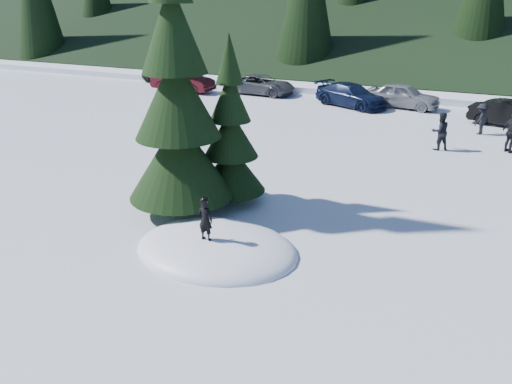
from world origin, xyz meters
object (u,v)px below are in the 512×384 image
at_px(spruce_tall, 177,107).
at_px(car_4, 403,96).
at_px(adult_2, 481,119).
at_px(car_3, 351,95).
at_px(adult_0, 440,131).
at_px(adult_1, 512,132).
at_px(car_5, 510,114).
at_px(car_1, 183,81).
at_px(car_2, 262,85).
at_px(child_skier, 205,220).
at_px(spruce_short, 231,140).
at_px(car_0, 162,75).

bearing_deg(spruce_tall, car_4, 78.97).
distance_m(adult_2, car_3, 8.23).
relative_size(spruce_tall, adult_0, 5.21).
relative_size(spruce_tall, adult_1, 4.80).
relative_size(spruce_tall, car_5, 2.17).
height_order(adult_2, car_4, adult_2).
height_order(car_1, car_2, car_1).
distance_m(child_skier, adult_0, 13.31).
distance_m(adult_1, car_4, 9.33).
bearing_deg(car_3, spruce_short, -154.65).
height_order(car_1, car_4, car_1).
relative_size(car_2, car_5, 1.17).
bearing_deg(adult_1, car_3, 13.94).
height_order(car_3, car_5, car_3).
height_order(car_1, car_3, car_1).
distance_m(adult_0, car_0, 23.02).
distance_m(adult_1, car_0, 25.33).
bearing_deg(spruce_tall, car_2, 107.07).
height_order(spruce_tall, adult_1, spruce_tall).
bearing_deg(adult_2, car_2, -86.24).
bearing_deg(car_2, car_0, 87.44).
height_order(spruce_short, car_5, spruce_short).
height_order(car_1, car_5, car_1).
bearing_deg(adult_1, spruce_tall, 100.68).
height_order(adult_0, car_5, adult_0).
relative_size(car_3, car_4, 1.11).
bearing_deg(car_5, car_1, 99.80).
bearing_deg(spruce_tall, spruce_short, 54.46).
xyz_separation_m(child_skier, car_5, (7.28, 18.41, -0.38)).
distance_m(spruce_short, car_4, 17.45).
distance_m(spruce_short, car_5, 17.12).
distance_m(car_0, car_1, 3.96).
distance_m(adult_1, car_5, 5.02).
bearing_deg(adult_0, car_1, -58.98).
distance_m(car_1, car_2, 5.55).
distance_m(child_skier, adult_2, 17.20).
bearing_deg(car_5, adult_0, 167.60).
xyz_separation_m(car_0, car_3, (15.19, -2.14, 0.02)).
bearing_deg(car_4, spruce_tall, 177.84).
relative_size(spruce_short, car_5, 1.35).
bearing_deg(adult_0, car_2, -71.67).
xyz_separation_m(car_2, car_3, (6.53, -1.32, 0.04)).
xyz_separation_m(adult_0, car_3, (-5.83, 7.26, -0.14)).
bearing_deg(adult_1, car_4, -1.60).
bearing_deg(car_3, adult_1, -102.22).
distance_m(child_skier, car_3, 19.86).
bearing_deg(car_3, car_4, -47.81).
xyz_separation_m(child_skier, car_4, (1.52, 20.75, -0.31)).
height_order(adult_0, adult_1, adult_1).
bearing_deg(adult_1, car_2, 23.46).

